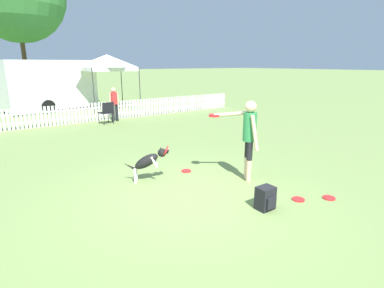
{
  "coord_description": "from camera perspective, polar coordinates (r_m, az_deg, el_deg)",
  "views": [
    {
      "loc": [
        -2.98,
        -4.39,
        2.47
      ],
      "look_at": [
        0.52,
        0.58,
        0.82
      ],
      "focal_mm": 28.0,
      "sensor_mm": 36.0,
      "label": 1
    }
  ],
  "objects": [
    {
      "name": "ground_plane",
      "position": [
        5.85,
        -0.95,
        -9.81
      ],
      "size": [
        240.0,
        240.0,
        0.0
      ],
      "primitive_type": "plane",
      "color": "olive"
    },
    {
      "name": "handler_person",
      "position": [
        6.41,
        10.6,
        2.4
      ],
      "size": [
        0.79,
        1.03,
        1.72
      ],
      "rotation": [
        0.0,
        0.0,
        1.01
      ],
      "color": "beige",
      "rests_on": "ground_plane"
    },
    {
      "name": "leaping_dog",
      "position": [
        6.42,
        -8.2,
        -3.1
      ],
      "size": [
        0.91,
        0.65,
        0.79
      ],
      "rotation": [
        0.0,
        0.0,
        -2.14
      ],
      "color": "black",
      "rests_on": "ground_plane"
    },
    {
      "name": "frisbee_near_handler",
      "position": [
        7.08,
        -1.1,
        -5.15
      ],
      "size": [
        0.23,
        0.23,
        0.02
      ],
      "color": "red",
      "rests_on": "ground_plane"
    },
    {
      "name": "frisbee_near_dog",
      "position": [
        6.29,
        24.63,
        -9.32
      ],
      "size": [
        0.23,
        0.23,
        0.02
      ],
      "color": "red",
      "rests_on": "ground_plane"
    },
    {
      "name": "frisbee_midfield",
      "position": [
        6.01,
        19.59,
        -9.91
      ],
      "size": [
        0.23,
        0.23,
        0.02
      ],
      "color": "red",
      "rests_on": "ground_plane"
    },
    {
      "name": "backpack_on_grass",
      "position": [
        5.42,
        13.84,
        -10.01
      ],
      "size": [
        0.3,
        0.28,
        0.41
      ],
      "color": "black",
      "rests_on": "ground_plane"
    },
    {
      "name": "picket_fence",
      "position": [
        13.55,
        -22.2,
        5.27
      ],
      "size": [
        17.1,
        0.04,
        0.82
      ],
      "color": "white",
      "rests_on": "ground_plane"
    },
    {
      "name": "folding_chair_blue_left",
      "position": [
        12.96,
        -15.92,
        6.08
      ],
      "size": [
        0.58,
        0.6,
        0.93
      ],
      "rotation": [
        0.0,
        0.0,
        3.29
      ],
      "color": "#333338",
      "rests_on": "ground_plane"
    },
    {
      "name": "canopy_tent_main",
      "position": [
        17.14,
        -15.82,
        14.66
      ],
      "size": [
        2.52,
        2.52,
        2.92
      ],
      "color": "#333338",
      "rests_on": "ground_plane"
    },
    {
      "name": "spectator_standing",
      "position": [
        13.51,
        -14.61,
        7.87
      ],
      "size": [
        0.42,
        0.27,
        1.47
      ],
      "rotation": [
        0.0,
        0.0,
        3.08
      ],
      "color": "black",
      "rests_on": "ground_plane"
    },
    {
      "name": "equipment_trailer",
      "position": [
        18.03,
        -25.71,
        10.21
      ],
      "size": [
        5.44,
        3.07,
        2.63
      ],
      "rotation": [
        0.0,
        0.0,
        0.21
      ],
      "color": "white",
      "rests_on": "ground_plane"
    }
  ]
}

